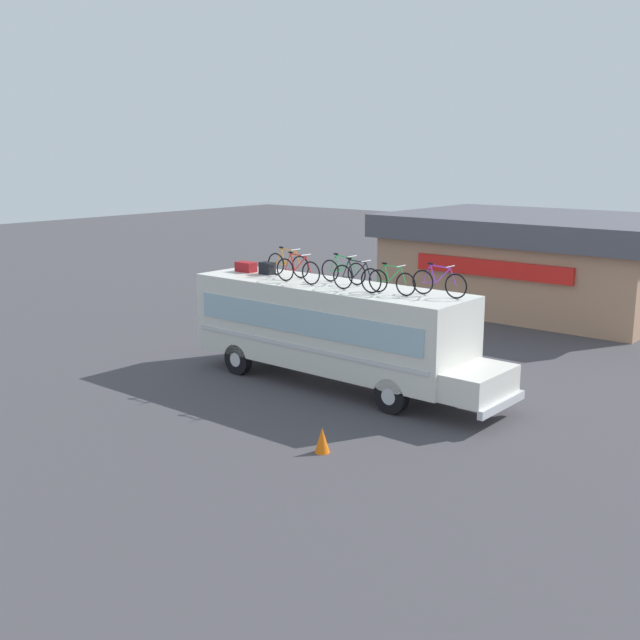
% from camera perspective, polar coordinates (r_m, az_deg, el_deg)
% --- Properties ---
extents(ground_plane, '(120.00, 120.00, 0.00)m').
position_cam_1_polar(ground_plane, '(24.80, 0.62, -4.63)').
color(ground_plane, '#423F44').
extents(bus, '(10.80, 2.62, 3.19)m').
position_cam_1_polar(bus, '(24.21, 0.99, -0.51)').
color(bus, silver).
rests_on(bus, ground).
extents(luggage_bag_1, '(0.70, 0.41, 0.33)m').
position_cam_1_polar(luggage_bag_1, '(26.62, -5.45, 3.90)').
color(luggage_bag_1, maroon).
rests_on(luggage_bag_1, bus).
extents(luggage_bag_2, '(0.49, 0.34, 0.40)m').
position_cam_1_polar(luggage_bag_2, '(26.02, -3.90, 3.81)').
color(luggage_bag_2, black).
rests_on(luggage_bag_2, bus).
extents(rooftop_bicycle_1, '(1.80, 0.44, 0.96)m').
position_cam_1_polar(rooftop_bicycle_1, '(25.52, -2.37, 4.11)').
color(rooftop_bicycle_1, black).
rests_on(rooftop_bicycle_1, bus).
extents(rooftop_bicycle_2, '(1.79, 0.44, 0.96)m').
position_cam_1_polar(rooftop_bicycle_2, '(24.23, -1.64, 3.67)').
color(rooftop_bicycle_2, black).
rests_on(rooftop_bicycle_2, bus).
extents(rooftop_bicycle_3, '(1.74, 0.44, 0.92)m').
position_cam_1_polar(rooftop_bicycle_3, '(24.16, 1.70, 3.61)').
color(rooftop_bicycle_3, black).
rests_on(rooftop_bicycle_3, bus).
extents(rooftop_bicycle_4, '(1.78, 0.44, 0.97)m').
position_cam_1_polar(rooftop_bicycle_4, '(22.80, 2.70, 3.13)').
color(rooftop_bicycle_4, black).
rests_on(rooftop_bicycle_4, bus).
extents(rooftop_bicycle_5, '(1.63, 0.44, 0.90)m').
position_cam_1_polar(rooftop_bicycle_5, '(22.39, 5.27, 2.84)').
color(rooftop_bicycle_5, black).
rests_on(rooftop_bicycle_5, bus).
extents(rooftop_bicycle_6, '(1.79, 0.44, 0.94)m').
position_cam_1_polar(rooftop_bicycle_6, '(22.20, 8.72, 2.72)').
color(rooftop_bicycle_6, black).
rests_on(rooftop_bicycle_6, bus).
extents(roadside_building, '(13.00, 9.56, 4.32)m').
position_cam_1_polar(roadside_building, '(37.80, 15.63, 4.25)').
color(roadside_building, tan).
rests_on(roadside_building, ground).
extents(traffic_cone, '(0.37, 0.37, 0.63)m').
position_cam_1_polar(traffic_cone, '(19.18, 0.16, -8.80)').
color(traffic_cone, orange).
rests_on(traffic_cone, ground).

